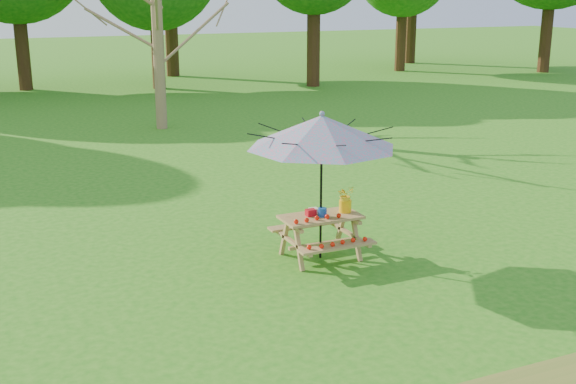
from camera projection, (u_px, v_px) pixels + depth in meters
name	position (u px, v px, depth m)	size (l,w,h in m)	color
ground	(199.00, 333.00, 8.56)	(120.00, 120.00, 0.00)	#257416
picnic_table	(321.00, 237.00, 10.90)	(1.20, 1.32, 0.67)	#A5744A
patio_umbrella	(322.00, 132.00, 10.47)	(2.59, 2.59, 2.25)	black
produce_bins	(317.00, 212.00, 10.81)	(0.28, 0.35, 0.13)	#B50E1B
tomatoes_row	(317.00, 218.00, 10.58)	(0.77, 0.13, 0.07)	red
flower_bucket	(345.00, 198.00, 10.94)	(0.29, 0.26, 0.41)	#FFB70D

